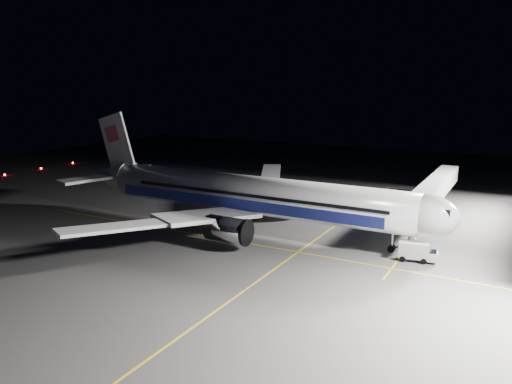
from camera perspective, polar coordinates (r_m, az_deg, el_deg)
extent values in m
plane|color=#4C4C4F|center=(74.18, -0.36, -4.31)|extent=(200.00, 200.00, 0.00)
cube|color=gold|center=(70.07, 6.83, -5.42)|extent=(0.25, 80.00, 0.01)
cube|color=gold|center=(69.24, -2.80, -5.56)|extent=(70.00, 0.25, 0.01)
cube|color=gold|center=(76.17, 18.13, -4.50)|extent=(0.25, 40.00, 0.01)
cylinder|color=silver|center=(72.82, -0.37, -0.32)|extent=(48.00, 5.60, 5.60)
ellipsoid|color=silver|center=(64.94, 18.48, -2.56)|extent=(8.96, 5.60, 5.60)
cube|color=black|center=(64.36, 20.55, -1.93)|extent=(2.20, 3.40, 0.90)
cone|color=silver|center=(89.89, -16.45, 1.82)|extent=(9.00, 5.49, 5.49)
cube|color=navy|center=(75.87, -0.01, -0.49)|extent=(42.24, 0.25, 1.50)
cube|color=navy|center=(71.18, -2.16, -1.37)|extent=(42.24, 0.25, 1.50)
cube|color=silver|center=(81.20, 0.84, -0.14)|extent=(11.36, 15.23, 1.53)
cube|color=silver|center=(67.89, -5.51, -2.72)|extent=(11.36, 15.23, 1.53)
cube|color=silver|center=(94.15, 1.73, 2.16)|extent=(8.57, 13.22, 1.31)
cube|color=silver|center=(61.49, -16.01, -3.93)|extent=(8.57, 13.22, 1.31)
cube|color=silver|center=(93.16, -13.99, 2.51)|extent=(6.20, 9.67, 0.45)
cube|color=silver|center=(85.96, -18.67, 1.41)|extent=(6.20, 9.67, 0.45)
cube|color=white|center=(87.42, -15.62, 5.50)|extent=(7.53, 0.40, 10.28)
cube|color=#E44E78|center=(87.83, -16.05, 6.42)|extent=(3.22, 0.55, 3.22)
cylinder|color=#B7B7BF|center=(80.71, 3.49, -1.07)|extent=(5.60, 3.40, 3.40)
cylinder|color=#B7B7BF|center=(65.44, -3.30, -4.31)|extent=(5.60, 3.40, 3.40)
cylinder|color=#9999A0|center=(66.71, 15.28, -5.59)|extent=(0.26, 0.26, 2.50)
cylinder|color=black|center=(66.96, 15.24, -6.24)|extent=(0.90, 0.70, 0.90)
cylinder|color=#9999A0|center=(78.86, -0.75, -2.35)|extent=(0.26, 0.26, 2.50)
cylinder|color=#9999A0|center=(71.78, -4.14, -3.88)|extent=(0.26, 0.26, 2.50)
cylinder|color=black|center=(79.04, -0.75, -2.84)|extent=(1.10, 1.60, 1.10)
cylinder|color=black|center=(71.98, -4.13, -4.42)|extent=(1.10, 1.60, 1.10)
cube|color=#B2B2B7|center=(84.70, 19.64, 0.28)|extent=(3.00, 33.90, 2.80)
cube|color=#B2B2B7|center=(69.46, 17.46, -2.13)|extent=(3.60, 3.20, 3.40)
cylinder|color=#9999A0|center=(70.26, 17.30, -4.54)|extent=(0.70, 0.70, 3.10)
cylinder|color=black|center=(69.77, 17.09, -5.68)|extent=(0.70, 0.30, 0.70)
cylinder|color=black|center=(71.46, 17.39, -5.27)|extent=(0.70, 0.30, 0.70)
sphere|color=#FF140A|center=(130.39, -26.79, 1.77)|extent=(0.44, 0.44, 0.44)
sphere|color=#FF140A|center=(136.17, -23.35, 2.49)|extent=(0.44, 0.44, 0.44)
sphere|color=#FF140A|center=(142.42, -20.20, 3.14)|extent=(0.44, 0.44, 0.44)
cube|color=silver|center=(64.21, 17.60, -6.34)|extent=(3.74, 2.27, 1.94)
cube|color=silver|center=(64.35, 19.45, -6.93)|extent=(1.64, 1.86, 1.06)
cube|color=black|center=(64.21, 19.48, -6.56)|extent=(1.27, 1.64, 0.44)
cylinder|color=black|center=(65.38, 18.66, -7.01)|extent=(0.73, 0.32, 0.70)
cylinder|color=black|center=(63.64, 18.61, -7.55)|extent=(0.73, 0.32, 0.70)
cylinder|color=black|center=(65.45, 16.50, -6.84)|extent=(0.73, 0.32, 0.70)
cylinder|color=black|center=(63.71, 16.38, -7.37)|extent=(0.73, 0.32, 0.70)
cube|color=black|center=(98.13, -0.09, 0.36)|extent=(2.90, 2.08, 1.22)
cube|color=black|center=(97.97, -0.09, 0.81)|extent=(1.28, 1.28, 0.67)
sphere|color=#FFF2CC|center=(97.81, -0.66, 0.32)|extent=(0.29, 0.29, 0.29)
sphere|color=#FFF2CC|center=(97.13, -0.15, 0.23)|extent=(0.29, 0.29, 0.29)
cylinder|color=black|center=(98.37, 0.70, 0.09)|extent=(0.70, 0.35, 0.67)
cylinder|color=black|center=(96.91, 0.02, -0.10)|extent=(0.70, 0.35, 0.67)
cylinder|color=black|center=(99.57, -0.21, 0.24)|extent=(0.70, 0.35, 0.67)
cylinder|color=black|center=(98.13, -0.89, 0.06)|extent=(0.70, 0.35, 0.67)
cone|color=red|center=(81.06, 6.36, -2.71)|extent=(0.41, 0.41, 0.61)
cone|color=red|center=(78.99, 6.47, -3.15)|extent=(0.34, 0.34, 0.51)
cone|color=red|center=(81.03, -1.41, -2.65)|extent=(0.39, 0.39, 0.59)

